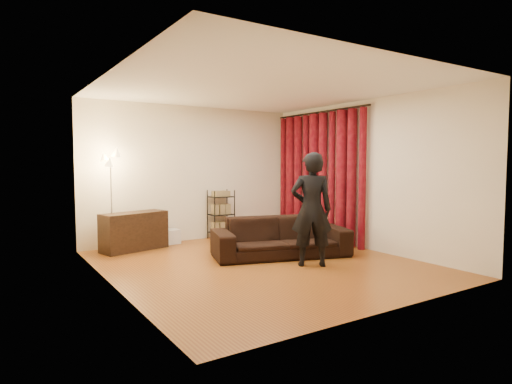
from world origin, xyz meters
TOP-DOWN VIEW (x-y plane):
  - floor at (0.00, 0.00)m, footprint 5.00×5.00m
  - ceiling at (0.00, 0.00)m, footprint 5.00×5.00m
  - wall_back at (0.00, 2.50)m, footprint 5.00×0.00m
  - wall_front at (0.00, -2.50)m, footprint 5.00×0.00m
  - wall_left at (-2.25, 0.00)m, footprint 0.00×5.00m
  - wall_right at (2.25, 0.00)m, footprint 0.00×5.00m
  - curtain_rod at (2.15, 1.12)m, footprint 0.04×2.65m
  - curtain at (2.13, 1.12)m, footprint 0.22×2.65m
  - sofa at (0.57, 0.27)m, footprint 2.41×1.50m
  - person at (0.58, -0.51)m, footprint 0.76×0.69m
  - media_cabinet at (-1.34, 2.11)m, footprint 1.24×0.72m
  - storage_boxes at (-0.58, 2.31)m, footprint 0.35×0.29m
  - wire_shelf at (0.51, 2.28)m, footprint 0.54×0.46m
  - floor_lamp at (-1.73, 2.11)m, footprint 0.37×0.37m

SIDE VIEW (x-z plane):
  - floor at x=0.00m, z-range 0.00..0.00m
  - storage_boxes at x=-0.58m, z-range 0.00..0.28m
  - sofa at x=0.57m, z-range 0.00..0.66m
  - media_cabinet at x=-1.34m, z-range 0.00..0.68m
  - wire_shelf at x=0.51m, z-range 0.00..1.01m
  - person at x=0.58m, z-range 0.00..1.73m
  - floor_lamp at x=-1.73m, z-range 0.00..1.76m
  - curtain at x=2.13m, z-range 0.00..2.55m
  - wall_back at x=0.00m, z-range -1.15..3.85m
  - wall_front at x=0.00m, z-range -1.15..3.85m
  - wall_left at x=-2.25m, z-range -1.15..3.85m
  - wall_right at x=2.25m, z-range -1.15..3.85m
  - curtain_rod at x=2.15m, z-range 2.56..2.60m
  - ceiling at x=0.00m, z-range 2.70..2.70m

